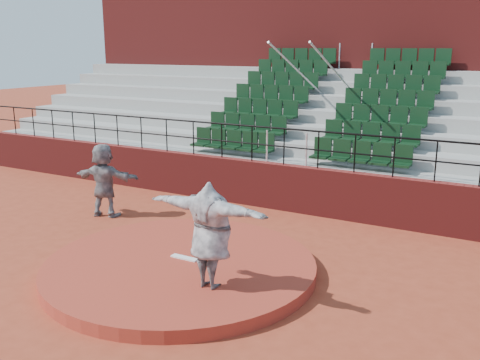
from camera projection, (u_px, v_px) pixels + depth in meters
name	position (u px, v px, depth m)	size (l,w,h in m)	color
ground	(181.00, 272.00, 10.90)	(90.00, 90.00, 0.00)	#9B3A23
pitchers_mound	(180.00, 267.00, 10.87)	(5.50, 5.50, 0.25)	#A43524
pitching_rubber	(184.00, 258.00, 10.97)	(0.60, 0.15, 0.03)	white
boundary_wall	(283.00, 187.00, 14.98)	(24.00, 0.30, 1.30)	maroon
wall_railing	(284.00, 138.00, 14.65)	(24.04, 0.05, 1.03)	black
seating_deck	(329.00, 140.00, 17.89)	(24.00, 5.97, 4.63)	#989892
press_box_facade	(366.00, 71.00, 20.73)	(24.00, 3.00, 7.10)	maroon
pitcher	(210.00, 235.00, 9.48)	(2.41, 0.66, 1.96)	black
fielder	(104.00, 180.00, 14.33)	(1.85, 0.59, 2.00)	black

